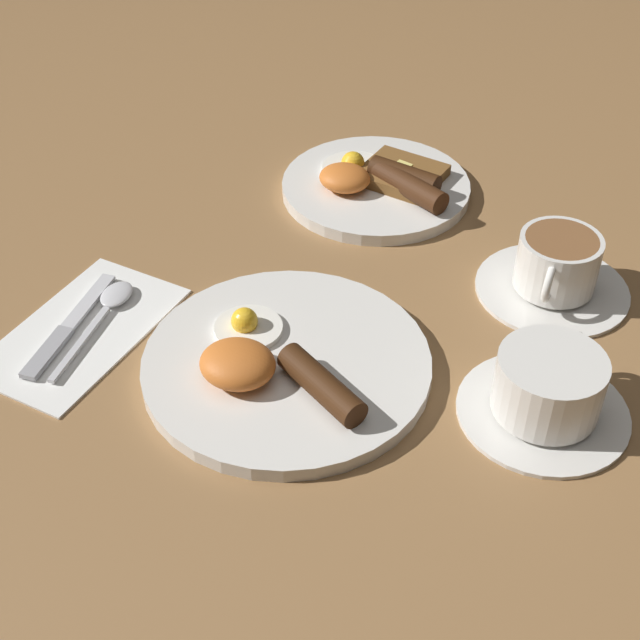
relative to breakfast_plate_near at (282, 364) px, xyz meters
The scene contains 8 objects.
ground_plane 0.01m from the breakfast_plate_near, 64.56° to the left, with size 3.00×3.00×0.00m, color olive.
breakfast_plate_near is the anchor object (origin of this frame).
breakfast_plate_far 0.34m from the breakfast_plate_near, 93.44° to the left, with size 0.23×0.23×0.04m.
teacup_near 0.25m from the breakfast_plate_near, ahead, with size 0.16×0.16×0.07m.
teacup_far 0.31m from the breakfast_plate_near, 45.98° to the left, with size 0.16×0.16×0.07m.
napkin 0.21m from the breakfast_plate_near, behind, with size 0.12×0.21×0.01m, color white.
knife 0.23m from the breakfast_plate_near, behind, with size 0.03×0.17×0.01m.
spoon 0.21m from the breakfast_plate_near, behind, with size 0.03×0.16×0.01m.
Camera 1 is at (0.26, -0.57, 0.59)m, focal length 50.00 mm.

